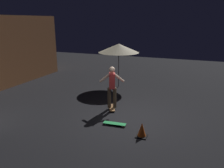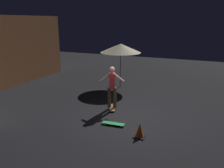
{
  "view_description": "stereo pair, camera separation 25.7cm",
  "coord_description": "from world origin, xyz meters",
  "px_view_note": "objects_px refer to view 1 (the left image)",
  "views": [
    {
      "loc": [
        -7.2,
        -2.14,
        3.46
      ],
      "look_at": [
        0.61,
        0.98,
        1.05
      ],
      "focal_mm": 35.8,
      "sensor_mm": 36.0,
      "label": 1
    },
    {
      "loc": [
        -7.1,
        -2.37,
        3.46
      ],
      "look_at": [
        0.61,
        0.98,
        1.05
      ],
      "focal_mm": 35.8,
      "sensor_mm": 36.0,
      "label": 2
    }
  ],
  "objects_px": {
    "skateboard_spare": "(115,124)",
    "skateboard_ridden": "(112,108)",
    "patio_umbrella": "(119,48)",
    "traffic_cone": "(142,130)",
    "skater": "(112,84)"
  },
  "relations": [
    {
      "from": "skateboard_spare",
      "to": "traffic_cone",
      "type": "distance_m",
      "value": 1.15
    },
    {
      "from": "patio_umbrella",
      "to": "traffic_cone",
      "type": "xyz_separation_m",
      "value": [
        -4.76,
        -2.51,
        -1.86
      ]
    },
    {
      "from": "skater",
      "to": "traffic_cone",
      "type": "xyz_separation_m",
      "value": [
        -1.73,
        -1.67,
        -0.83
      ]
    },
    {
      "from": "traffic_cone",
      "to": "skater",
      "type": "bearing_deg",
      "value": 44.05
    },
    {
      "from": "skateboard_ridden",
      "to": "traffic_cone",
      "type": "height_order",
      "value": "traffic_cone"
    },
    {
      "from": "skateboard_ridden",
      "to": "skater",
      "type": "relative_size",
      "value": 0.48
    },
    {
      "from": "skateboard_ridden",
      "to": "traffic_cone",
      "type": "xyz_separation_m",
      "value": [
        -1.73,
        -1.67,
        0.16
      ]
    },
    {
      "from": "patio_umbrella",
      "to": "traffic_cone",
      "type": "height_order",
      "value": "patio_umbrella"
    },
    {
      "from": "patio_umbrella",
      "to": "skater",
      "type": "distance_m",
      "value": 3.31
    },
    {
      "from": "skateboard_ridden",
      "to": "skateboard_spare",
      "type": "relative_size",
      "value": 1.0
    },
    {
      "from": "skateboard_spare",
      "to": "skateboard_ridden",
      "type": "bearing_deg",
      "value": 25.17
    },
    {
      "from": "traffic_cone",
      "to": "patio_umbrella",
      "type": "bearing_deg",
      "value": 27.81
    },
    {
      "from": "patio_umbrella",
      "to": "skateboard_spare",
      "type": "xyz_separation_m",
      "value": [
        -4.35,
        -1.46,
        -2.02
      ]
    },
    {
      "from": "patio_umbrella",
      "to": "skater",
      "type": "relative_size",
      "value": 1.38
    },
    {
      "from": "patio_umbrella",
      "to": "skateboard_ridden",
      "type": "relative_size",
      "value": 2.9
    }
  ]
}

